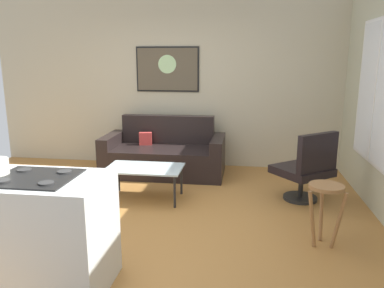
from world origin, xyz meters
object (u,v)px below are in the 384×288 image
Objects in this scene: armchair at (307,168)px; bar_stool at (326,198)px; couch at (164,155)px; coffee_table at (145,170)px; wall_painting at (167,69)px.

armchair reaches higher than bar_stool.
couch reaches higher than bar_stool.
bar_stool is at bearing -25.52° from coffee_table.
armchair is 0.87× the size of wall_painting.
bar_stool is 3.56m from wall_painting.
coffee_table is (-0.01, -1.13, 0.10)m from couch.
armchair is at bearing -35.79° from wall_painting.
couch is at bearing 133.89° from bar_stool.
couch is 1.14m from coffee_table.
bar_stool is at bearing -46.11° from couch.
couch is at bearing -84.95° from wall_painting.
coffee_table is at bearing 154.48° from bar_stool.
coffee_table is at bearing -88.73° from wall_painting.
armchair reaches higher than coffee_table.
wall_painting is (-2.08, 1.50, 1.17)m from armchair.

